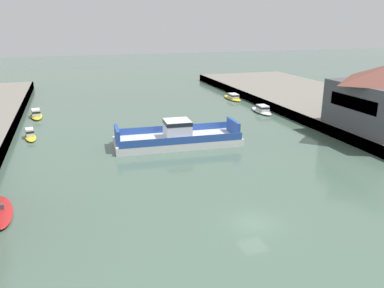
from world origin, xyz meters
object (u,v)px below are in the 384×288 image
object	(u,v)px
moored_boat_near_right	(36,114)
moored_boat_mid_left	(262,110)
moored_boat_far_left	(233,97)
chain_ferry	(177,137)
moored_boat_mid_right	(0,212)
moored_boat_near_left	(30,135)

from	to	relation	value
moored_boat_near_right	moored_boat_mid_left	bearing A→B (deg)	-12.35
moored_boat_near_right	moored_boat_far_left	size ratio (longest dim) A/B	0.94
chain_ferry	moored_boat_mid_right	size ratio (longest dim) A/B	2.46
moored_boat_mid_right	moored_boat_far_left	xyz separation A→B (m)	(45.50, 47.98, 0.25)
moored_boat_far_left	moored_boat_near_left	bearing A→B (deg)	-155.12
moored_boat_near_left	moored_boat_far_left	distance (m)	49.17
moored_boat_near_right	moored_boat_mid_right	world-z (taller)	moored_boat_near_right
moored_boat_mid_left	moored_boat_near_left	bearing A→B (deg)	-172.97
chain_ferry	moored_boat_near_right	xyz separation A→B (m)	(-21.90, 25.78, -0.53)
chain_ferry	moored_boat_near_left	world-z (taller)	chain_ferry
moored_boat_near_left	moored_boat_mid_left	xyz separation A→B (m)	(44.65, 5.51, 0.00)
chain_ferry	moored_boat_mid_left	bearing A→B (deg)	35.20
moored_boat_mid_left	moored_boat_far_left	distance (m)	15.18
moored_boat_near_left	moored_boat_mid_left	bearing A→B (deg)	7.03
moored_boat_near_right	moored_boat_mid_left	world-z (taller)	moored_boat_near_right
moored_boat_near_right	moored_boat_mid_left	distance (m)	45.66
moored_boat_near_right	moored_boat_far_left	world-z (taller)	moored_boat_near_right
moored_boat_mid_right	moored_boat_mid_left	bearing A→B (deg)	35.76
moored_boat_mid_left	moored_boat_far_left	world-z (taller)	moored_boat_mid_left
chain_ferry	moored_boat_near_left	size ratio (longest dim) A/B	3.39
chain_ferry	moored_boat_near_right	world-z (taller)	chain_ferry
moored_boat_mid_left	moored_boat_mid_right	bearing A→B (deg)	-144.24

